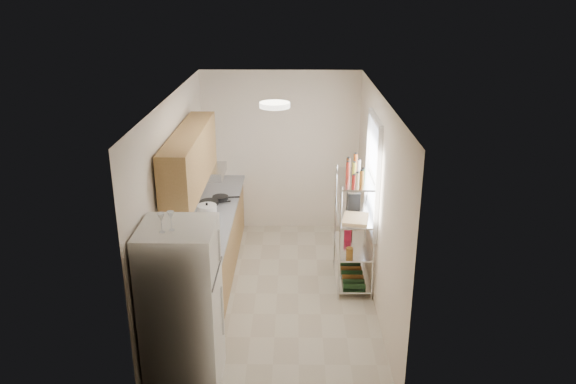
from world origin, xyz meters
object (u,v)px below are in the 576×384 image
(refrigerator, at_px, (182,307))
(rice_cooker, at_px, (207,212))
(frying_pan_large, at_px, (209,203))
(cutting_board, at_px, (356,218))
(espresso_machine, at_px, (353,199))

(refrigerator, bearing_deg, rice_cooker, 91.54)
(rice_cooker, xyz_separation_m, frying_pan_large, (-0.06, 0.55, -0.08))
(refrigerator, relative_size, cutting_board, 4.21)
(refrigerator, bearing_deg, frying_pan_large, 92.51)
(frying_pan_large, height_order, cutting_board, cutting_board)
(refrigerator, height_order, frying_pan_large, refrigerator)
(frying_pan_large, bearing_deg, rice_cooker, -95.21)
(frying_pan_large, xyz_separation_m, cutting_board, (1.99, -0.78, 0.10))
(rice_cooker, relative_size, cutting_board, 0.63)
(espresso_machine, bearing_deg, refrigerator, -131.36)
(espresso_machine, bearing_deg, cutting_board, -90.95)
(rice_cooker, relative_size, frying_pan_large, 0.93)
(frying_pan_large, distance_m, cutting_board, 2.14)
(refrigerator, bearing_deg, cutting_board, 44.66)
(rice_cooker, relative_size, espresso_machine, 0.92)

